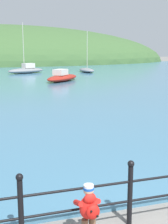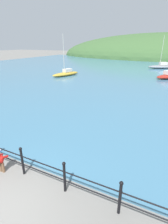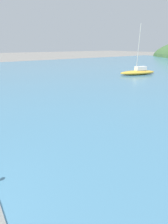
# 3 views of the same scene
# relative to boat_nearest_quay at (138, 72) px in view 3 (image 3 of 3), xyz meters

# --- Properties ---
(boat_nearest_quay) EXTENTS (2.81, 5.04, 5.87)m
(boat_nearest_quay) POSITION_rel_boat_nearest_quay_xyz_m (0.00, 0.00, 0.00)
(boat_nearest_quay) COLOR gold
(boat_nearest_quay) RESTS_ON water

